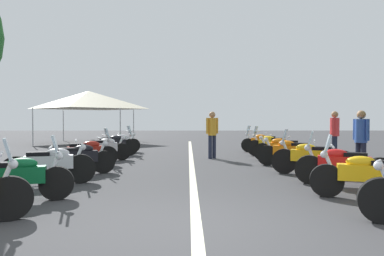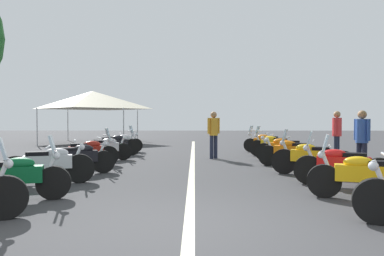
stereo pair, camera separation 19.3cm
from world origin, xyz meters
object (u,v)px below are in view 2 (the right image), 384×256
motorcycle_left_row_2 (49,164)px  motorcycle_right_row_6 (274,145)px  motorcycle_right_row_1 (367,175)px  motorcycle_right_row_4 (292,152)px  motorcycle_right_row_2 (342,165)px  motorcycle_right_row_5 (285,148)px  bystander_3 (337,131)px  motorcycle_left_row_6 (115,144)px  bystander_0 (362,137)px  motorcycle_left_row_4 (87,152)px  motorcycle_left_row_1 (11,176)px  bystander_1 (214,131)px  motorcycle_left_row_3 (77,158)px  motorcycle_right_row_7 (266,142)px  motorcycle_left_row_5 (105,148)px  motorcycle_right_row_3 (312,157)px  event_tent (93,100)px  motorcycle_left_row_7 (121,143)px

motorcycle_left_row_2 → motorcycle_right_row_6: bearing=24.8°
motorcycle_right_row_1 → motorcycle_right_row_4: (4.59, 0.11, -0.01)m
motorcycle_right_row_2 → motorcycle_right_row_6: motorcycle_right_row_2 is taller
motorcycle_right_row_5 → bystander_3: bearing=-154.4°
motorcycle_left_row_6 → motorcycle_right_row_2: size_ratio=0.98×
motorcycle_right_row_5 → bystander_0: 3.25m
bystander_0 → motorcycle_left_row_4: bearing=-30.7°
motorcycle_right_row_4 → bystander_0: bearing=152.8°
motorcycle_left_row_1 → motorcycle_right_row_4: (4.76, -6.37, -0.00)m
motorcycle_right_row_5 → bystander_0: bystander_0 is taller
motorcycle_left_row_6 → bystander_1: size_ratio=1.14×
motorcycle_right_row_1 → motorcycle_right_row_2: bearing=-75.6°
motorcycle_left_row_3 → motorcycle_right_row_7: bearing=19.7°
motorcycle_right_row_2 → bystander_0: bearing=-106.7°
motorcycle_left_row_3 → bystander_0: size_ratio=1.10×
motorcycle_left_row_1 → motorcycle_left_row_2: 1.71m
motorcycle_left_row_6 → motorcycle_right_row_4: motorcycle_left_row_6 is taller
motorcycle_left_row_5 → motorcycle_right_row_1: bearing=-60.4°
motorcycle_right_row_3 → motorcycle_right_row_7: bearing=-68.9°
motorcycle_left_row_3 → motorcycle_right_row_7: (6.27, -6.31, 0.01)m
bystander_0 → motorcycle_left_row_1: bearing=2.1°
motorcycle_left_row_5 → motorcycle_right_row_6: (1.38, -6.35, 0.02)m
motorcycle_left_row_2 → motorcycle_right_row_6: 8.80m
event_tent → motorcycle_left_row_7: bearing=-154.2°
motorcycle_right_row_5 → bystander_0: size_ratio=1.21×
motorcycle_left_row_6 → bystander_0: 9.03m
motorcycle_left_row_5 → motorcycle_right_row_4: 6.46m
bystander_0 → motorcycle_right_row_6: bearing=-93.4°
motorcycle_left_row_1 → bystander_3: bearing=20.6°
motorcycle_left_row_5 → bystander_1: bystander_1 is taller
motorcycle_left_row_3 → bystander_1: size_ratio=1.08×
motorcycle_right_row_2 → motorcycle_right_row_6: bearing=-69.2°
bystander_0 → motorcycle_left_row_3: bearing=-19.6°
motorcycle_left_row_4 → motorcycle_right_row_6: bearing=1.5°
motorcycle_left_row_5 → motorcycle_right_row_2: (-4.77, -6.48, 0.02)m
motorcycle_left_row_3 → motorcycle_right_row_7: size_ratio=0.97×
motorcycle_right_row_3 → motorcycle_right_row_4: motorcycle_right_row_3 is taller
motorcycle_right_row_1 → motorcycle_right_row_6: size_ratio=1.10×
bystander_3 → motorcycle_left_row_6: bearing=27.4°
motorcycle_right_row_3 → bystander_3: (3.31, -1.98, 0.56)m
motorcycle_right_row_2 → bystander_1: bystander_1 is taller
event_tent → motorcycle_right_row_3: bearing=-143.2°
motorcycle_left_row_6 → motorcycle_left_row_2: bearing=-114.5°
motorcycle_right_row_2 → bystander_1: bearing=-45.2°
motorcycle_left_row_4 → motorcycle_right_row_6: size_ratio=0.98×
motorcycle_right_row_6 → bystander_1: size_ratio=1.09×
motorcycle_right_row_2 → bystander_3: bystander_3 is taller
motorcycle_left_row_7 → bystander_1: bearing=-51.7°
motorcycle_right_row_3 → motorcycle_right_row_6: bearing=-68.7°
motorcycle_left_row_1 → motorcycle_right_row_4: size_ratio=1.00×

